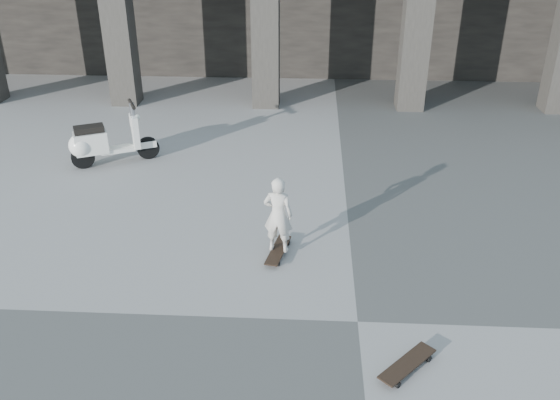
# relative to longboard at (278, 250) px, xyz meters

# --- Properties ---
(ground) EXTENTS (90.00, 90.00, 0.00)m
(ground) POSITION_rel_longboard_xyz_m (1.08, -1.50, -0.07)
(ground) COLOR #474745
(ground) RESTS_ON ground
(longboard) EXTENTS (0.36, 0.87, 0.08)m
(longboard) POSITION_rel_longboard_xyz_m (0.00, 0.00, 0.00)
(longboard) COLOR black
(longboard) RESTS_ON ground
(skateboard_spare) EXTENTS (0.73, 0.75, 0.10)m
(skateboard_spare) POSITION_rel_longboard_xyz_m (1.58, -2.32, 0.01)
(skateboard_spare) COLOR black
(skateboard_spare) RESTS_ON ground
(child) EXTENTS (0.46, 0.34, 1.17)m
(child) POSITION_rel_longboard_xyz_m (0.00, 0.00, 0.60)
(child) COLOR beige
(child) RESTS_ON longboard
(scooter) EXTENTS (1.60, 0.94, 1.20)m
(scooter) POSITION_rel_longboard_xyz_m (-3.66, 3.07, 0.41)
(scooter) COLOR black
(scooter) RESTS_ON ground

